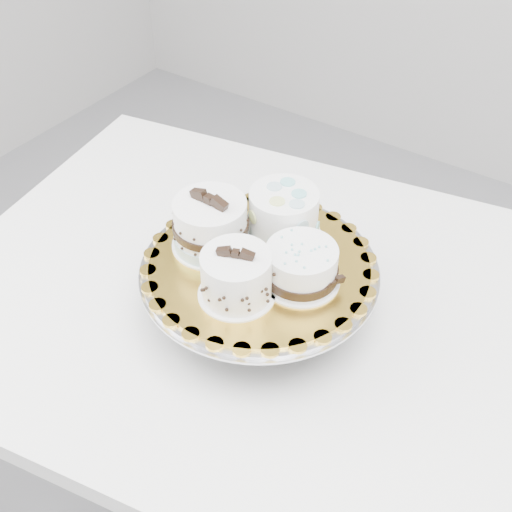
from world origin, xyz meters
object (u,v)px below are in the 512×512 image
Objects in this scene: cake_stand at (259,280)px; cake_banded at (211,226)px; cake_dots at (284,214)px; table at (298,341)px; cake_board at (259,264)px; cake_ribbon at (302,267)px; cake_swirl at (236,277)px.

cake_banded is at bearing -176.19° from cake_stand.
cake_banded is at bearing -108.86° from cake_dots.
cake_stand is at bearing -147.34° from table.
cake_dots is at bearing 50.40° from cake_banded.
cake_board is 2.52× the size of cake_ribbon.
table is 0.21m from cake_ribbon.
table is 3.98× the size of cake_board.
cake_swirl reaches higher than table.
cake_dots is at bearing 95.66° from cake_stand.
cake_board is at bearing -147.34° from table.
cake_board is 0.09m from cake_dots.
cake_banded is at bearing -176.19° from cake_board.
cake_board reaches higher than table.
cake_banded reaches higher than cake_stand.
cake_swirl is 0.11m from cake_banded.
cake_stand is 0.11m from cake_banded.
cake_banded reaches higher than cake_ribbon.
cake_dots reaches higher than cake_stand.
cake_dots is at bearing 95.66° from cake_board.
cake_stand is 2.94× the size of cake_banded.
table is 10.03× the size of cake_ribbon.
cake_ribbon is (0.08, -0.07, -0.01)m from cake_dots.
table is 0.26m from cake_banded.
cake_board is at bearing 0.00° from cake_stand.
cake_swirl is at bearing -59.96° from cake_dots.
cake_banded is 0.15m from cake_ribbon.
cake_swirl is 0.09m from cake_ribbon.
cake_banded is (-0.08, -0.01, 0.07)m from cake_stand.
cake_swirl is at bearing -109.62° from cake_ribbon.
cake_banded is at bearing 124.12° from cake_swirl.
cake_banded is at bearing -168.85° from table.
table is at bearing 42.35° from cake_stand.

